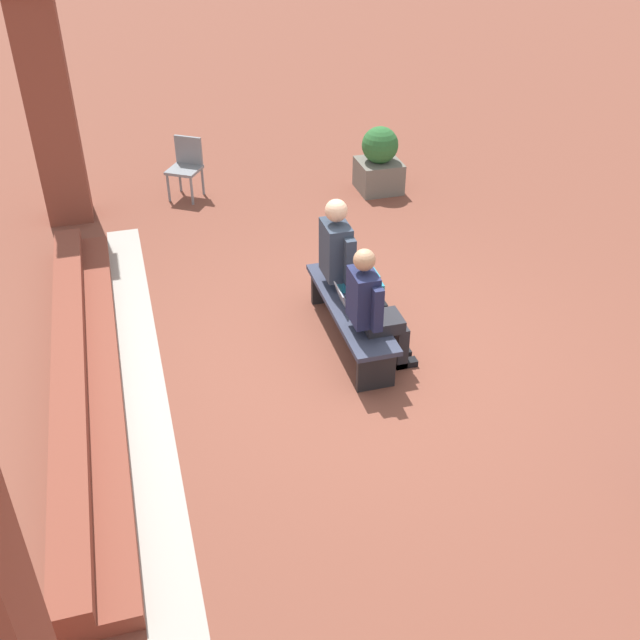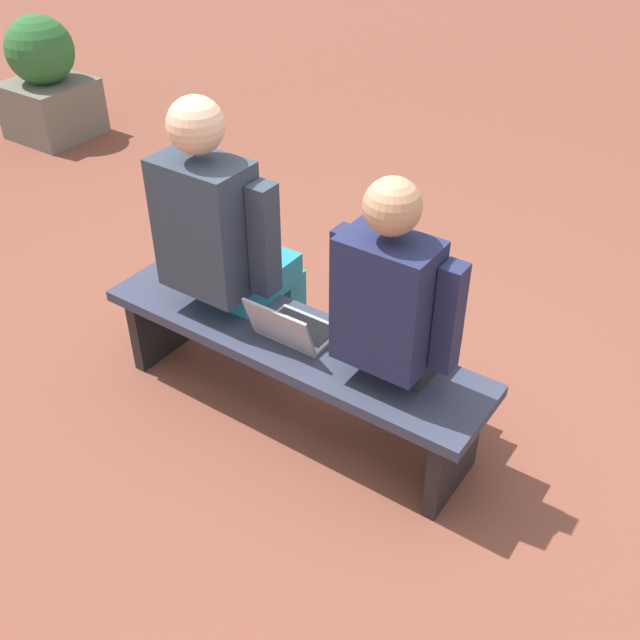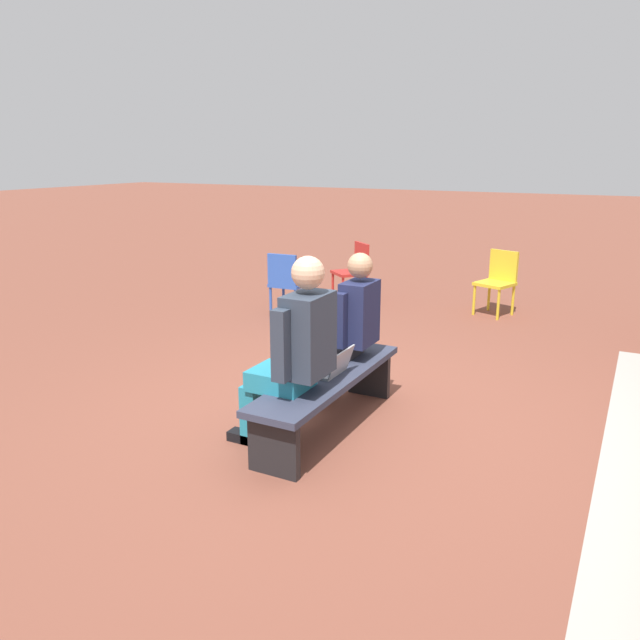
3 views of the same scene
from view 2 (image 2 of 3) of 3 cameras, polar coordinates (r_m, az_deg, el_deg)
name	(u,v)px [view 2 (image 2 of 3)]	position (r m, az deg, el deg)	size (l,w,h in m)	color
ground_plane	(332,431)	(3.40, 0.89, -8.45)	(60.00, 60.00, 0.00)	brown
bench	(291,352)	(3.25, -2.25, -2.47)	(1.80, 0.44, 0.45)	#33384C
person_student	(398,315)	(2.88, 6.00, 0.36)	(0.53, 0.67, 1.32)	#232328
person_adult	(226,241)	(3.28, -7.18, 6.02)	(0.59, 0.74, 1.42)	teal
laptop	(292,328)	(3.15, -2.14, -0.64)	(0.32, 0.29, 0.21)	#9EA0A5
planter	(47,82)	(6.51, -20.11, 16.68)	(0.60, 0.60, 0.94)	#6B665B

